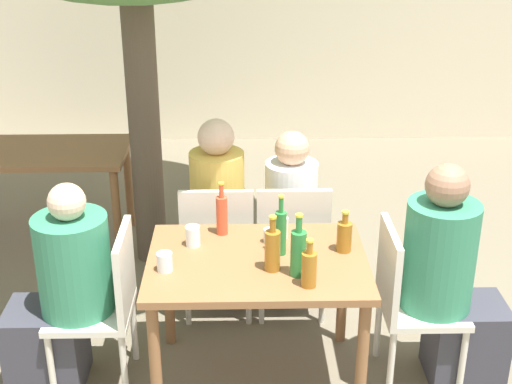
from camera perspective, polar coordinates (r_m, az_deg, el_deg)
name	(u,v)px	position (r m, az deg, el deg)	size (l,w,h in m)	color
ground_plane	(257,377)	(4.15, 0.09, -14.61)	(30.00, 30.00, 0.00)	#706651
cafe_building_wall	(248,7)	(7.48, -0.67, 14.56)	(10.00, 0.08, 2.80)	beige
dining_table_front	(257,276)	(3.78, 0.10, -6.71)	(1.15, 0.83, 0.76)	brown
dining_table_back	(45,163)	(5.50, -16.52, 2.21)	(1.23, 0.71, 0.76)	brown
patio_chair_0	(106,299)	(3.92, -11.93, -8.41)	(0.44, 0.44, 0.92)	beige
patio_chair_1	(407,296)	(3.95, 12.02, -8.13)	(0.44, 0.44, 0.92)	beige
patio_chair_2	(218,242)	(4.41, -3.09, -4.03)	(0.44, 0.44, 0.92)	beige
patio_chair_3	(292,241)	(4.42, 2.89, -3.96)	(0.44, 0.44, 0.92)	beige
person_seated_0	(62,297)	(3.96, -15.29, -8.13)	(0.59, 0.39, 1.19)	#383842
person_seated_1	(451,286)	(3.98, 15.30, -7.25)	(0.59, 0.38, 1.28)	#383842
person_seated_2	(218,219)	(4.60, -3.03, -2.16)	(0.34, 0.57, 1.27)	#383842
person_seated_3	(289,224)	(4.63, 2.69, -2.55)	(0.33, 0.56, 1.19)	#383842
soda_bottle_0	(222,214)	(3.94, -2.75, -1.78)	(0.06, 0.06, 0.31)	#DB4C2D
amber_bottle_1	(344,236)	(3.80, 7.08, -3.49)	(0.08, 0.08, 0.23)	#9E661E
amber_bottle_2	(272,249)	(3.58, 1.32, -4.60)	(0.08, 0.08, 0.30)	#9E661E
green_bottle_3	(281,231)	(3.72, 1.99, -3.16)	(0.06, 0.06, 0.34)	#287A38
amber_bottle_4	(309,268)	(3.46, 4.27, -6.09)	(0.08, 0.08, 0.25)	#9E661E
green_bottle_5	(298,252)	(3.53, 3.41, -4.80)	(0.08, 0.08, 0.33)	#287A38
drinking_glass_0	(165,262)	(3.63, -7.32, -5.57)	(0.08, 0.08, 0.10)	white
drinking_glass_1	(281,228)	(3.92, 2.05, -2.87)	(0.07, 0.07, 0.12)	white
drinking_glass_2	(193,236)	(3.85, -5.07, -3.52)	(0.08, 0.08, 0.11)	white
drinking_glass_3	(269,236)	(3.88, 1.05, -3.51)	(0.06, 0.06, 0.08)	silver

